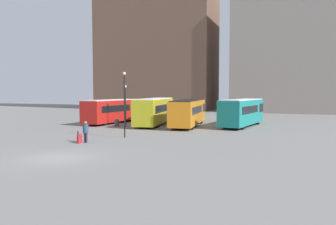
{
  "coord_description": "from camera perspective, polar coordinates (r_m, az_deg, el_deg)",
  "views": [
    {
      "loc": [
        13.05,
        -16.24,
        4.04
      ],
      "look_at": [
        1.42,
        15.54,
        1.87
      ],
      "focal_mm": 35.0,
      "sensor_mm": 36.0,
      "label": 1
    }
  ],
  "objects": [
    {
      "name": "bus_3",
      "position": [
        39.04,
        12.8,
        0.15
      ],
      "size": [
        4.07,
        10.17,
        3.14
      ],
      "rotation": [
        0.0,
        0.0,
        1.41
      ],
      "color": "#19847F",
      "rests_on": "ground_plane"
    },
    {
      "name": "suitcase",
      "position": [
        26.56,
        -15.18,
        -4.46
      ],
      "size": [
        0.22,
        0.45,
        0.98
      ],
      "rotation": [
        0.0,
        0.0,
        1.47
      ],
      "color": "#B7232D",
      "rests_on": "ground_plane"
    },
    {
      "name": "lamp_post_0",
      "position": [
        37.93,
        -7.41,
        1.85
      ],
      "size": [
        0.28,
        0.28,
        4.76
      ],
      "color": "black",
      "rests_on": "ground_plane"
    },
    {
      "name": "building_block_right",
      "position": [
        71.46,
        22.92,
        9.46
      ],
      "size": [
        27.79,
        15.61,
        23.22
      ],
      "color": "gray",
      "rests_on": "ground_plane"
    },
    {
      "name": "lamp_post_1",
      "position": [
        28.91,
        -7.59,
        2.32
      ],
      "size": [
        0.28,
        0.28,
        5.74
      ],
      "color": "black",
      "rests_on": "ground_plane"
    },
    {
      "name": "traveler",
      "position": [
        26.65,
        -14.15,
        -2.96
      ],
      "size": [
        0.48,
        0.48,
        1.7
      ],
      "rotation": [
        0.0,
        0.0,
        1.47
      ],
      "color": "#382D4C",
      "rests_on": "ground_plane"
    },
    {
      "name": "bus_2",
      "position": [
        38.5,
        3.58,
        0.12
      ],
      "size": [
        3.62,
        11.05,
        3.05
      ],
      "rotation": [
        0.0,
        0.0,
        1.68
      ],
      "color": "orange",
      "rests_on": "ground_plane"
    },
    {
      "name": "trash_bin",
      "position": [
        38.16,
        -8.93,
        -1.81
      ],
      "size": [
        0.52,
        0.52,
        0.85
      ],
      "color": "#47474C",
      "rests_on": "ground_plane"
    },
    {
      "name": "bus_0",
      "position": [
        42.68,
        -9.61,
        0.39
      ],
      "size": [
        3.27,
        9.94,
        3.01
      ],
      "rotation": [
        0.0,
        0.0,
        1.49
      ],
      "color": "red",
      "rests_on": "ground_plane"
    },
    {
      "name": "ground_plane",
      "position": [
        21.22,
        -18.49,
        -7.49
      ],
      "size": [
        160.0,
        160.0,
        0.0
      ],
      "primitive_type": "plane",
      "color": "slate"
    },
    {
      "name": "building_block_left",
      "position": [
        78.46,
        -1.91,
        16.33
      ],
      "size": [
        26.44,
        12.93,
        42.48
      ],
      "color": "brown",
      "rests_on": "ground_plane"
    },
    {
      "name": "bus_1",
      "position": [
        40.09,
        -2.33,
        0.38
      ],
      "size": [
        4.08,
        11.33,
        3.21
      ],
      "rotation": [
        0.0,
        0.0,
        1.72
      ],
      "color": "gold",
      "rests_on": "ground_plane"
    }
  ]
}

